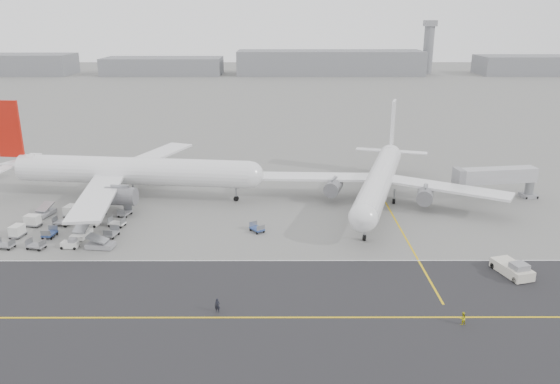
{
  "coord_description": "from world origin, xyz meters",
  "views": [
    {
      "loc": [
        9.52,
        -75.04,
        34.31
      ],
      "look_at": [
        9.71,
        12.0,
        5.97
      ],
      "focal_mm": 35.0,
      "sensor_mm": 36.0,
      "label": 1
    }
  ],
  "objects_px": {
    "airliner_a": "(127,171)",
    "airliner_b": "(380,179)",
    "jet_bridge": "(497,177)",
    "ground_crew_a": "(217,306)",
    "pushback_tug": "(513,269)",
    "control_tower": "(428,46)",
    "ground_crew_b": "(463,318)"
  },
  "relations": [
    {
      "from": "airliner_a",
      "to": "pushback_tug",
      "type": "bearing_deg",
      "value": -112.02
    },
    {
      "from": "control_tower",
      "to": "ground_crew_b",
      "type": "height_order",
      "value": "control_tower"
    },
    {
      "from": "airliner_a",
      "to": "jet_bridge",
      "type": "relative_size",
      "value": 3.13
    },
    {
      "from": "airliner_a",
      "to": "ground_crew_a",
      "type": "bearing_deg",
      "value": -146.34
    },
    {
      "from": "airliner_b",
      "to": "pushback_tug",
      "type": "distance_m",
      "value": 33.51
    },
    {
      "from": "airliner_b",
      "to": "ground_crew_b",
      "type": "distance_m",
      "value": 43.46
    },
    {
      "from": "airliner_b",
      "to": "pushback_tug",
      "type": "bearing_deg",
      "value": -50.06
    },
    {
      "from": "control_tower",
      "to": "jet_bridge",
      "type": "height_order",
      "value": "control_tower"
    },
    {
      "from": "control_tower",
      "to": "ground_crew_a",
      "type": "bearing_deg",
      "value": -109.17
    },
    {
      "from": "ground_crew_b",
      "to": "jet_bridge",
      "type": "bearing_deg",
      "value": -135.61
    },
    {
      "from": "airliner_a",
      "to": "airliner_b",
      "type": "xyz_separation_m",
      "value": [
        48.86,
        -3.57,
        -0.6
      ]
    },
    {
      "from": "control_tower",
      "to": "ground_crew_a",
      "type": "height_order",
      "value": "control_tower"
    },
    {
      "from": "pushback_tug",
      "to": "ground_crew_a",
      "type": "bearing_deg",
      "value": 177.8
    },
    {
      "from": "control_tower",
      "to": "pushback_tug",
      "type": "xyz_separation_m",
      "value": [
        -58.18,
        -271.87,
        -15.32
      ]
    },
    {
      "from": "control_tower",
      "to": "airliner_b",
      "type": "height_order",
      "value": "control_tower"
    },
    {
      "from": "control_tower",
      "to": "jet_bridge",
      "type": "distance_m",
      "value": 244.31
    },
    {
      "from": "airliner_b",
      "to": "ground_crew_b",
      "type": "xyz_separation_m",
      "value": [
        2.17,
        -43.22,
        -4.0
      ]
    },
    {
      "from": "jet_bridge",
      "to": "ground_crew_b",
      "type": "relative_size",
      "value": 10.8
    },
    {
      "from": "control_tower",
      "to": "pushback_tug",
      "type": "bearing_deg",
      "value": -102.08
    },
    {
      "from": "airliner_a",
      "to": "jet_bridge",
      "type": "height_order",
      "value": "airliner_a"
    },
    {
      "from": "airliner_a",
      "to": "ground_crew_b",
      "type": "distance_m",
      "value": 69.39
    },
    {
      "from": "control_tower",
      "to": "airliner_a",
      "type": "relative_size",
      "value": 0.58
    },
    {
      "from": "jet_bridge",
      "to": "ground_crew_a",
      "type": "bearing_deg",
      "value": -147.68
    },
    {
      "from": "pushback_tug",
      "to": "ground_crew_b",
      "type": "relative_size",
      "value": 5.01
    },
    {
      "from": "ground_crew_b",
      "to": "ground_crew_a",
      "type": "bearing_deg",
      "value": -26.55
    },
    {
      "from": "jet_bridge",
      "to": "pushback_tug",
      "type": "bearing_deg",
      "value": -115.01
    },
    {
      "from": "airliner_b",
      "to": "ground_crew_a",
      "type": "relative_size",
      "value": 25.76
    },
    {
      "from": "ground_crew_a",
      "to": "ground_crew_b",
      "type": "distance_m",
      "value": 28.9
    },
    {
      "from": "airliner_a",
      "to": "airliner_b",
      "type": "height_order",
      "value": "airliner_a"
    },
    {
      "from": "pushback_tug",
      "to": "ground_crew_b",
      "type": "height_order",
      "value": "pushback_tug"
    },
    {
      "from": "control_tower",
      "to": "ground_crew_b",
      "type": "relative_size",
      "value": 19.55
    },
    {
      "from": "control_tower",
      "to": "airliner_b",
      "type": "bearing_deg",
      "value": -106.47
    }
  ]
}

